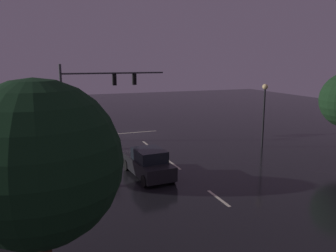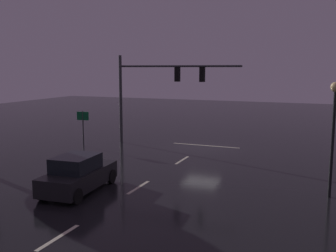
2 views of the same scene
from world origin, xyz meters
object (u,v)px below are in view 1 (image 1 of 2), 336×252
car_approaching (148,163)px  tree_right_near (39,163)px  route_sign (41,126)px  traffic_signal_assembly (97,87)px  street_lamp_left_kerb (264,103)px

car_approaching → tree_right_near: tree_right_near is taller
car_approaching → route_sign: 10.76m
traffic_signal_assembly → route_sign: (4.82, 2.35, -2.67)m
traffic_signal_assembly → route_sign: traffic_signal_assembly is taller
car_approaching → tree_right_near: bearing=58.2°
route_sign → traffic_signal_assembly: bearing=-154.0°
tree_right_near → car_approaching: bearing=-121.8°
car_approaching → street_lamp_left_kerb: street_lamp_left_kerb is taller
route_sign → tree_right_near: bearing=89.5°
car_approaching → traffic_signal_assembly: bearing=-84.9°
tree_right_near → street_lamp_left_kerb: bearing=-141.7°
traffic_signal_assembly → car_approaching: traffic_signal_assembly is taller
route_sign → street_lamp_left_kerb: bearing=161.5°
street_lamp_left_kerb → traffic_signal_assembly: bearing=-33.9°
car_approaching → route_sign: size_ratio=1.75×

